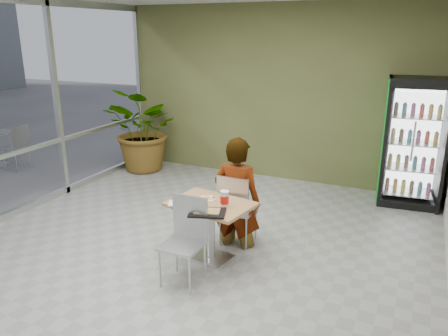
{
  "coord_description": "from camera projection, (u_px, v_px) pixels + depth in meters",
  "views": [
    {
      "loc": [
        2.5,
        -4.22,
        2.7
      ],
      "look_at": [
        0.25,
        0.71,
        1.0
      ],
      "focal_mm": 35.0,
      "sensor_mm": 36.0,
      "label": 1
    }
  ],
  "objects": [
    {
      "name": "cafeteria_tray",
      "position": [
        207.0,
        213.0,
        4.88
      ],
      "size": [
        0.48,
        0.41,
        0.02
      ],
      "primitive_type": "cube",
      "rotation": [
        0.0,
        0.0,
        0.32
      ],
      "color": "black",
      "rests_on": "dining_table"
    },
    {
      "name": "ground",
      "position": [
        183.0,
        257.0,
        5.46
      ],
      "size": [
        7.0,
        7.0,
        0.0
      ],
      "primitive_type": "plane",
      "color": "gray",
      "rests_on": "ground"
    },
    {
      "name": "chair_far",
      "position": [
        236.0,
        205.0,
        5.62
      ],
      "size": [
        0.43,
        0.44,
        0.97
      ],
      "rotation": [
        0.0,
        0.0,
        3.15
      ],
      "color": "#B6B8BB",
      "rests_on": "ground"
    },
    {
      "name": "dining_table",
      "position": [
        211.0,
        219.0,
        5.26
      ],
      "size": [
        1.06,
        0.83,
        0.75
      ],
      "rotation": [
        0.0,
        0.0,
        -0.17
      ],
      "color": "tan",
      "rests_on": "ground"
    },
    {
      "name": "seated_woman",
      "position": [
        237.0,
        203.0,
        5.66
      ],
      "size": [
        0.65,
        0.42,
        1.75
      ],
      "primitive_type": "imported",
      "rotation": [
        0.0,
        0.0,
        3.15
      ],
      "color": "black",
      "rests_on": "ground"
    },
    {
      "name": "soda_cup",
      "position": [
        224.0,
        199.0,
        5.07
      ],
      "size": [
        0.1,
        0.1,
        0.19
      ],
      "color": "silver",
      "rests_on": "dining_table"
    },
    {
      "name": "napkin_stack",
      "position": [
        176.0,
        204.0,
        5.13
      ],
      "size": [
        0.22,
        0.22,
        0.02
      ],
      "primitive_type": "cube",
      "rotation": [
        0.0,
        0.0,
        0.4
      ],
      "color": "silver",
      "rests_on": "dining_table"
    },
    {
      "name": "potted_plant",
      "position": [
        145.0,
        130.0,
        8.64
      ],
      "size": [
        1.84,
        1.72,
        1.68
      ],
      "primitive_type": "imported",
      "rotation": [
        0.0,
        0.0,
        -0.32
      ],
      "color": "#3B6D2B",
      "rests_on": "ground"
    },
    {
      "name": "pizza_plate",
      "position": [
        207.0,
        198.0,
        5.3
      ],
      "size": [
        0.31,
        0.27,
        0.03
      ],
      "color": "silver",
      "rests_on": "dining_table"
    },
    {
      "name": "chair_near",
      "position": [
        186.0,
        233.0,
        4.84
      ],
      "size": [
        0.44,
        0.44,
        0.97
      ],
      "rotation": [
        0.0,
        0.0,
        0.02
      ],
      "color": "#B6B8BB",
      "rests_on": "ground"
    },
    {
      "name": "room_envelope",
      "position": [
        179.0,
        132.0,
        4.98
      ],
      "size": [
        6.0,
        7.0,
        3.2
      ],
      "primitive_type": null,
      "color": "silver",
      "rests_on": "ground"
    },
    {
      "name": "beverage_fridge",
      "position": [
        413.0,
        143.0,
        6.91
      ],
      "size": [
        0.99,
        0.8,
        2.03
      ],
      "rotation": [
        0.0,
        0.0,
        0.1
      ],
      "color": "black",
      "rests_on": "ground"
    }
  ]
}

